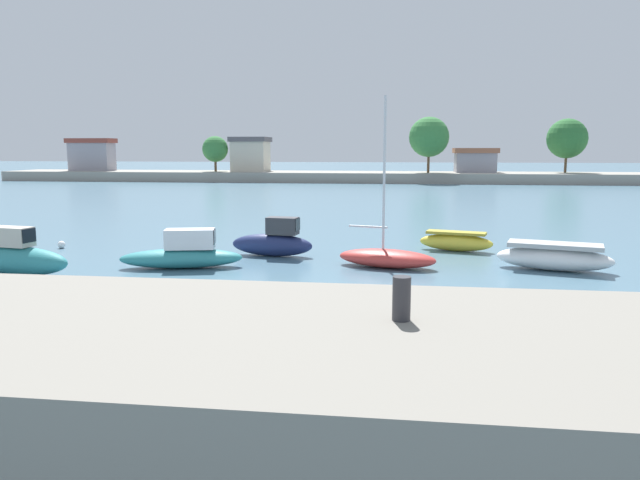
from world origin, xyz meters
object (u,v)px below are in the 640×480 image
(moored_boat_1, at_px, (183,254))
(moored_boat_3, at_px, (387,257))
(moored_boat_5, at_px, (554,257))
(mooring_buoy_1, at_px, (224,293))
(moored_boat_4, at_px, (456,242))
(mooring_buoy_2, at_px, (61,245))
(mooring_bollard, at_px, (402,298))
(mooring_buoy_0, at_px, (209,246))
(moored_boat_2, at_px, (274,242))
(moored_boat_0, at_px, (17,257))
(mooring_buoy_4, at_px, (512,299))

(moored_boat_1, height_order, moored_boat_3, moored_boat_3)
(moored_boat_5, height_order, mooring_buoy_1, moored_boat_5)
(moored_boat_3, distance_m, mooring_buoy_1, 7.67)
(moored_boat_4, bearing_deg, mooring_buoy_2, -160.26)
(mooring_bollard, height_order, mooring_buoy_0, mooring_bollard)
(moored_boat_1, distance_m, mooring_buoy_2, 8.49)
(moored_boat_5, bearing_deg, mooring_buoy_1, -137.56)
(moored_boat_3, relative_size, mooring_buoy_2, 19.14)
(mooring_buoy_0, bearing_deg, moored_boat_3, -21.04)
(moored_boat_1, xyz_separation_m, moored_boat_2, (3.07, 3.12, 0.10))
(moored_boat_3, xyz_separation_m, mooring_buoy_1, (-5.11, -5.71, -0.26))
(moored_boat_2, distance_m, moored_boat_3, 5.43)
(mooring_buoy_0, bearing_deg, mooring_buoy_2, -174.95)
(moored_boat_0, bearing_deg, mooring_bollard, -30.73)
(moored_boat_1, bearing_deg, moored_boat_3, -4.15)
(moored_boat_5, bearing_deg, mooring_buoy_4, -98.93)
(moored_boat_0, relative_size, mooring_buoy_1, 14.99)
(mooring_bollard, bearing_deg, mooring_buoy_2, 131.45)
(mooring_buoy_2, bearing_deg, mooring_buoy_0, 5.05)
(moored_boat_0, bearing_deg, moored_boat_3, 23.27)
(moored_boat_1, relative_size, moored_boat_4, 1.44)
(mooring_buoy_0, xyz_separation_m, mooring_buoy_4, (12.49, -8.87, 0.04))
(moored_boat_0, distance_m, moored_boat_4, 18.74)
(moored_boat_0, distance_m, mooring_buoy_0, 8.54)
(moored_boat_5, height_order, mooring_buoy_0, moored_boat_5)
(moored_boat_4, xyz_separation_m, mooring_buoy_0, (-11.69, -1.10, -0.27))
(mooring_bollard, xyz_separation_m, mooring_buoy_1, (-5.62, 9.99, -2.50))
(mooring_buoy_0, relative_size, mooring_buoy_2, 0.96)
(moored_boat_0, distance_m, mooring_buoy_4, 18.03)
(mooring_bollard, xyz_separation_m, mooring_buoy_2, (-16.21, 18.36, -2.48))
(mooring_buoy_1, relative_size, mooring_buoy_4, 0.74)
(moored_boat_1, bearing_deg, moored_boat_4, 13.81)
(moored_boat_1, relative_size, mooring_buoy_0, 14.85)
(mooring_bollard, relative_size, mooring_buoy_0, 1.86)
(moored_boat_2, height_order, mooring_buoy_4, moored_boat_2)
(moored_boat_1, xyz_separation_m, moored_boat_4, (11.29, 5.58, -0.11))
(moored_boat_4, height_order, moored_boat_5, moored_boat_5)
(mooring_buoy_2, bearing_deg, moored_boat_2, -3.93)
(moored_boat_0, height_order, moored_boat_4, moored_boat_0)
(moored_boat_4, distance_m, mooring_buoy_4, 10.01)
(moored_boat_4, xyz_separation_m, mooring_buoy_2, (-18.85, -1.73, -0.26))
(mooring_bollard, height_order, moored_boat_3, moored_boat_3)
(moored_boat_0, xyz_separation_m, moored_boat_5, (20.52, 3.59, -0.16))
(moored_boat_0, relative_size, mooring_buoy_0, 13.38)
(moored_boat_1, xyz_separation_m, mooring_buoy_1, (3.03, -4.52, -0.40))
(moored_boat_1, height_order, mooring_buoy_4, moored_boat_1)
(mooring_bollard, bearing_deg, moored_boat_5, 69.19)
(mooring_bollard, distance_m, mooring_buoy_2, 24.62)
(moored_boat_4, height_order, mooring_buoy_2, moored_boat_4)
(moored_boat_3, bearing_deg, moored_boat_2, 173.37)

